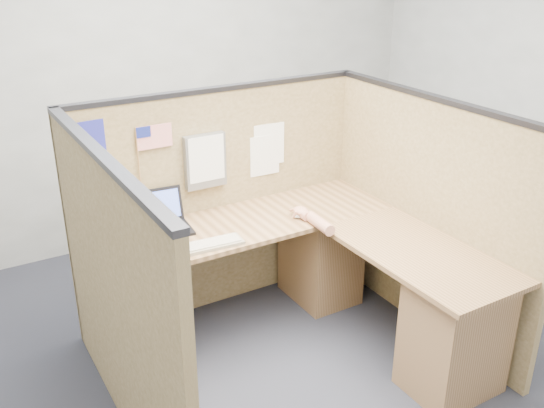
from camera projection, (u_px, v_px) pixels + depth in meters
floor at (301, 374)px, 3.59m from camera, size 5.00×5.00×0.00m
wall_back at (149, 73)px, 4.81m from camera, size 5.00×0.00×5.00m
cubicle_partitions at (264, 231)px, 3.62m from camera, size 2.06×1.83×1.53m
l_desk at (301, 287)px, 3.74m from camera, size 1.95×1.75×0.73m
laptop at (161, 220)px, 3.72m from camera, size 0.33×0.33×0.23m
keyboard at (209, 245)px, 3.51m from camera, size 0.41×0.17×0.03m
mouse at (300, 214)px, 3.88m from camera, size 0.11×0.08×0.04m
hand_forearm at (314, 219)px, 3.77m from camera, size 0.11×0.38×0.08m
blue_poster at (93, 142)px, 3.46m from camera, size 0.19×0.02×0.25m
american_flag at (150, 140)px, 3.62m from camera, size 0.23×0.01×0.39m
file_holder at (205, 161)px, 3.84m from camera, size 0.27×0.05×0.35m
paper_left at (269, 145)px, 4.08m from camera, size 0.22×0.02×0.29m
paper_right at (265, 155)px, 4.10m from camera, size 0.22×0.01×0.28m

